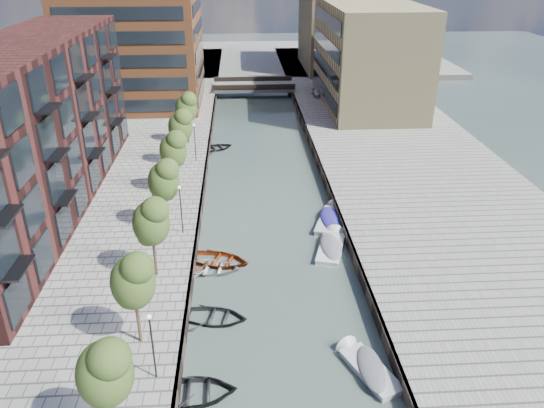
{
  "coord_description": "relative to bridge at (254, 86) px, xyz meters",
  "views": [
    {
      "loc": [
        -2.33,
        -13.87,
        21.81
      ],
      "look_at": [
        0.0,
        23.69,
        3.5
      ],
      "focal_mm": 35.0,
      "sensor_mm": 36.0,
      "label": 1
    }
  ],
  "objects": [
    {
      "name": "lamp_0",
      "position": [
        -7.2,
        -64.0,
        2.12
      ],
      "size": [
        0.24,
        0.24,
        4.12
      ],
      "color": "black",
      "rests_on": "quay_left"
    },
    {
      "name": "tree_0",
      "position": [
        -8.5,
        -68.0,
        3.92
      ],
      "size": [
        2.5,
        2.5,
        5.95
      ],
      "color": "#382619",
      "rests_on": "quay_left"
    },
    {
      "name": "lamp_1",
      "position": [
        -7.2,
        -48.0,
        2.12
      ],
      "size": [
        0.24,
        0.24,
        4.12
      ],
      "color": "black",
      "rests_on": "quay_left"
    },
    {
      "name": "car",
      "position": [
        9.69,
        -5.22,
        0.21
      ],
      "size": [
        1.7,
        3.62,
        1.2
      ],
      "primitive_type": "imported",
      "rotation": [
        0.0,
        0.0,
        0.08
      ],
      "color": "#AEB0B3",
      "rests_on": "quay_right"
    },
    {
      "name": "bridge",
      "position": [
        0.0,
        0.0,
        0.0
      ],
      "size": [
        13.0,
        6.0,
        1.3
      ],
      "color": "gray",
      "rests_on": "ground"
    },
    {
      "name": "tan_block_far",
      "position": [
        16.0,
        16.0,
        7.61
      ],
      "size": [
        12.0,
        20.0,
        16.0
      ],
      "primitive_type": "cube",
      "color": "tan",
      "rests_on": "quay_right"
    },
    {
      "name": "water",
      "position": [
        0.0,
        -32.0,
        -1.39
      ],
      "size": [
        300.0,
        300.0,
        0.0
      ],
      "primitive_type": "plane",
      "color": "#38473F",
      "rests_on": "ground"
    },
    {
      "name": "tree_1",
      "position": [
        -8.5,
        -61.0,
        3.92
      ],
      "size": [
        2.5,
        2.5,
        5.95
      ],
      "color": "#382619",
      "rests_on": "quay_left"
    },
    {
      "name": "sloop_2",
      "position": [
        -4.22,
        -51.21,
        -1.39
      ],
      "size": [
        5.56,
        4.71,
        0.98
      ],
      "primitive_type": "imported",
      "rotation": [
        0.0,
        0.0,
        1.25
      ],
      "color": "maroon",
      "rests_on": "ground"
    },
    {
      "name": "tree_2",
      "position": [
        -8.5,
        -54.0,
        3.92
      ],
      "size": [
        2.5,
        2.5,
        5.95
      ],
      "color": "#382619",
      "rests_on": "quay_left"
    },
    {
      "name": "tree_6",
      "position": [
        -8.5,
        -26.0,
        3.92
      ],
      "size": [
        2.5,
        2.5,
        5.95
      ],
      "color": "#382619",
      "rests_on": "quay_left"
    },
    {
      "name": "apartment_block",
      "position": [
        -20.0,
        -42.0,
        6.61
      ],
      "size": [
        8.0,
        38.0,
        14.0
      ],
      "primitive_type": "cube",
      "color": "black",
      "rests_on": "quay_left"
    },
    {
      "name": "motorboat_1",
      "position": [
        4.49,
        -63.07,
        -1.2
      ],
      "size": [
        3.25,
        4.83,
        1.53
      ],
      "color": "#BCBDBA",
      "rests_on": "ground"
    },
    {
      "name": "sloop_1",
      "position": [
        -4.32,
        -58.08,
        -1.39
      ],
      "size": [
        4.82,
        3.87,
        0.89
      ],
      "primitive_type": "imported",
      "rotation": [
        0.0,
        0.0,
        1.36
      ],
      "color": "black",
      "rests_on": "ground"
    },
    {
      "name": "sloop_3",
      "position": [
        -4.89,
        -52.27,
        -1.39
      ],
      "size": [
        5.0,
        3.89,
        0.95
      ],
      "primitive_type": "imported",
      "rotation": [
        0.0,
        0.0,
        1.43
      ],
      "color": "silver",
      "rests_on": "ground"
    },
    {
      "name": "motorboat_4",
      "position": [
        4.71,
        -49.53,
        -1.18
      ],
      "size": [
        3.19,
        5.49,
        1.73
      ],
      "color": "silver",
      "rests_on": "ground"
    },
    {
      "name": "tan_block_near",
      "position": [
        16.0,
        -10.0,
        6.61
      ],
      "size": [
        12.0,
        25.0,
        14.0
      ],
      "primitive_type": "cube",
      "color": "tan",
      "rests_on": "quay_right"
    },
    {
      "name": "sloop_4",
      "position": [
        -5.3,
        -25.8,
        -1.39
      ],
      "size": [
        5.03,
        4.43,
        0.86
      ],
      "primitive_type": "imported",
      "rotation": [
        0.0,
        0.0,
        1.99
      ],
      "color": "black",
      "rests_on": "ground"
    },
    {
      "name": "lamp_2",
      "position": [
        -7.2,
        -32.0,
        2.12
      ],
      "size": [
        0.24,
        0.24,
        4.12
      ],
      "color": "black",
      "rests_on": "quay_left"
    },
    {
      "name": "sloop_0",
      "position": [
        -5.23,
        -64.53,
        -1.39
      ],
      "size": [
        4.87,
        3.52,
        0.99
      ],
      "primitive_type": "imported",
      "rotation": [
        0.0,
        0.0,
        1.59
      ],
      "color": "black",
      "rests_on": "ground"
    },
    {
      "name": "quay_right",
      "position": [
        16.0,
        -32.0,
        -0.89
      ],
      "size": [
        20.0,
        140.0,
        1.0
      ],
      "primitive_type": "cube",
      "color": "gray",
      "rests_on": "ground"
    },
    {
      "name": "quay_wall_right",
      "position": [
        6.1,
        -32.0,
        -0.89
      ],
      "size": [
        0.25,
        140.0,
        1.0
      ],
      "primitive_type": "cube",
      "color": "#332823",
      "rests_on": "ground"
    },
    {
      "name": "tree_5",
      "position": [
        -8.5,
        -33.0,
        3.92
      ],
      "size": [
        2.5,
        2.5,
        5.95
      ],
      "color": "#382619",
      "rests_on": "quay_left"
    },
    {
      "name": "motorboat_3",
      "position": [
        5.48,
        -44.9,
        -1.16
      ],
      "size": [
        3.67,
        5.91,
        1.87
      ],
      "color": "#BABAB8",
      "rests_on": "ground"
    },
    {
      "name": "tree_3",
      "position": [
        -8.5,
        -47.0,
        3.92
      ],
      "size": [
        2.5,
        2.5,
        5.95
      ],
      "color": "#382619",
      "rests_on": "quay_left"
    },
    {
      "name": "far_closure",
      "position": [
        0.0,
        28.0,
        -0.89
      ],
      "size": [
        80.0,
        40.0,
        1.0
      ],
      "primitive_type": "cube",
      "color": "gray",
      "rests_on": "ground"
    },
    {
      "name": "tree_4",
      "position": [
        -8.5,
        -40.0,
        3.92
      ],
      "size": [
        2.5,
        2.5,
        5.95
      ],
      "color": "#382619",
      "rests_on": "quay_left"
    },
    {
      "name": "quay_wall_left",
      "position": [
        -6.1,
        -32.0,
        -0.89
      ],
      "size": [
        0.25,
        140.0,
        1.0
      ],
      "primitive_type": "cube",
      "color": "#332823",
      "rests_on": "ground"
    }
  ]
}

